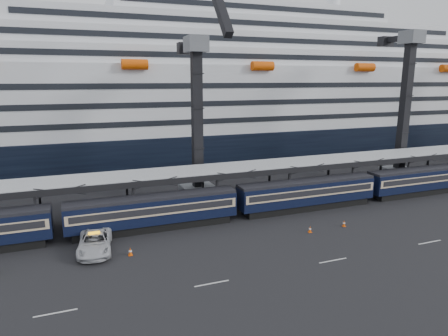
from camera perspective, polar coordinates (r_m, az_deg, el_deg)
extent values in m
plane|color=black|center=(51.19, 25.50, -7.59)|extent=(260.00, 260.00, 0.00)
cube|color=beige|center=(33.10, -22.93, -18.54)|extent=(3.00, 0.15, 0.02)
cube|color=beige|center=(34.46, -1.76, -16.16)|extent=(3.00, 0.15, 0.02)
cube|color=beige|center=(39.60, 15.29, -12.63)|extent=(3.00, 0.15, 0.02)
cube|color=beige|center=(47.28, 27.31, -9.40)|extent=(3.00, 0.15, 0.02)
cube|color=black|center=(46.20, -9.93, -8.05)|extent=(17.48, 2.40, 0.90)
cube|color=black|center=(45.60, -10.01, -5.93)|extent=(19.00, 2.80, 2.70)
cube|color=#C9B28E|center=(45.51, -10.03, -5.57)|extent=(18.62, 2.92, 1.05)
cube|color=black|center=(45.49, -10.03, -5.51)|extent=(17.86, 2.98, 0.70)
cube|color=black|center=(45.15, -10.08, -4.12)|extent=(19.00, 2.50, 0.35)
cube|color=black|center=(53.36, 11.72, -5.28)|extent=(17.48, 2.40, 0.90)
cube|color=black|center=(52.85, 11.81, -3.42)|extent=(19.00, 2.80, 2.70)
cube|color=#C9B28E|center=(52.77, 11.83, -3.11)|extent=(18.62, 2.92, 1.05)
cube|color=black|center=(52.75, 11.83, -3.06)|extent=(17.86, 2.98, 0.70)
cube|color=black|center=(52.46, 11.88, -1.85)|extent=(19.00, 2.50, 0.35)
cube|color=black|center=(66.04, 26.55, -2.91)|extent=(17.48, 2.40, 0.90)
cube|color=black|center=(65.62, 26.70, -1.39)|extent=(19.00, 2.80, 2.70)
cube|color=#C9B28E|center=(65.56, 26.73, -1.14)|extent=(18.62, 2.92, 1.05)
cube|color=black|center=(65.55, 26.73, -1.10)|extent=(17.86, 2.98, 0.70)
cube|color=black|center=(65.31, 26.83, -0.12)|extent=(19.00, 2.50, 0.35)
cube|color=#95989C|center=(59.82, 16.36, 1.30)|extent=(130.00, 6.00, 0.25)
cube|color=black|center=(57.57, 18.13, 0.45)|extent=(130.00, 0.25, 0.70)
cube|color=black|center=(62.24, 14.68, 1.54)|extent=(130.00, 0.25, 0.70)
cube|color=black|center=(46.11, -25.20, -6.18)|extent=(0.25, 0.25, 5.40)
cube|color=black|center=(51.46, -24.80, -4.26)|extent=(0.25, 0.25, 5.40)
cube|color=black|center=(46.29, -12.76, -5.18)|extent=(0.25, 0.25, 5.40)
cube|color=black|center=(51.62, -13.67, -3.38)|extent=(0.25, 0.25, 5.40)
cube|color=black|center=(48.58, -0.99, -4.02)|extent=(0.25, 0.25, 5.40)
cube|color=black|center=(53.68, -3.04, -2.42)|extent=(0.25, 0.25, 5.40)
cube|color=black|center=(52.69, 9.30, -2.86)|extent=(0.25, 0.25, 5.40)
cube|color=black|center=(57.43, 6.50, -1.48)|extent=(0.25, 0.25, 5.40)
cube|color=black|center=(58.25, 17.84, -1.82)|extent=(0.25, 0.25, 5.40)
cube|color=black|center=(62.57, 14.67, -0.65)|extent=(0.25, 0.25, 5.40)
cube|color=black|center=(64.88, 24.77, -0.94)|extent=(0.25, 0.25, 5.40)
cube|color=black|center=(68.78, 21.48, 0.06)|extent=(0.25, 0.25, 5.40)
cube|color=black|center=(75.82, 27.09, 0.64)|extent=(0.25, 0.25, 5.40)
cube|color=black|center=(87.34, 3.56, 3.95)|extent=(200.00, 28.00, 7.00)
cube|color=silver|center=(86.43, 3.65, 10.19)|extent=(190.00, 26.88, 12.00)
cube|color=silver|center=(86.45, 3.72, 15.16)|extent=(160.00, 24.64, 3.00)
cube|color=black|center=(75.38, 7.78, 15.46)|extent=(153.60, 0.12, 0.90)
cube|color=silver|center=(86.64, 3.75, 17.14)|extent=(124.00, 21.84, 3.00)
cube|color=black|center=(76.83, 7.32, 17.66)|extent=(119.04, 0.12, 0.90)
cube|color=silver|center=(86.93, 3.78, 19.11)|extent=(90.00, 19.04, 3.00)
cube|color=black|center=(78.38, 6.88, 19.77)|extent=(86.40, 0.12, 0.90)
cube|color=silver|center=(87.32, 3.81, 21.07)|extent=(56.00, 16.24, 3.00)
cube|color=black|center=(80.05, 6.44, 21.80)|extent=(53.76, 0.12, 0.90)
cylinder|color=silver|center=(97.70, 15.38, 21.54)|extent=(2.80, 2.80, 3.00)
cylinder|color=#DB4C06|center=(65.32, -12.64, 14.24)|extent=(4.00, 1.60, 1.60)
cylinder|color=#DB4C06|center=(71.99, 5.50, 14.30)|extent=(4.00, 1.60, 1.60)
cylinder|color=#DB4C06|center=(84.07, 19.46, 13.41)|extent=(4.00, 1.60, 1.60)
cylinder|color=#DB4C06|center=(99.60, 29.41, 12.29)|extent=(4.00, 1.60, 1.60)
cube|color=#51555A|center=(56.15, -3.71, -3.55)|extent=(4.50, 4.50, 2.00)
cube|color=black|center=(54.24, -3.86, 6.65)|extent=(1.30, 1.30, 18.00)
cube|color=#51555A|center=(54.13, -4.02, 17.24)|extent=(2.60, 3.20, 2.00)
cube|color=black|center=(56.54, -4.80, 17.03)|extent=(0.90, 5.04, 0.90)
cube|color=black|center=(58.94, -5.51, 16.64)|extent=(2.20, 1.60, 1.60)
cube|color=#51555A|center=(73.38, 23.64, -0.75)|extent=(4.50, 4.50, 2.00)
cube|color=black|center=(71.85, 24.42, 7.82)|extent=(1.30, 1.30, 20.00)
cube|color=#51555A|center=(71.99, 25.24, 16.56)|extent=(2.60, 3.20, 2.00)
cube|color=black|center=(73.99, 23.63, 16.56)|extent=(0.90, 5.60, 0.90)
cube|color=black|center=(76.02, 22.09, 16.40)|extent=(2.20, 1.60, 1.60)
imported|color=#B4B6BC|center=(41.72, -17.97, -10.09)|extent=(3.83, 7.00, 1.86)
cube|color=#DB4C06|center=(40.32, -13.21, -12.02)|extent=(0.41, 0.41, 0.04)
cone|color=#DB4C06|center=(40.15, -13.24, -11.48)|extent=(0.35, 0.35, 0.79)
cylinder|color=white|center=(40.15, -13.24, -11.48)|extent=(0.29, 0.29, 0.13)
cube|color=#DB4C06|center=(45.73, 12.17, -8.94)|extent=(0.38, 0.38, 0.04)
cone|color=#DB4C06|center=(45.59, 12.19, -8.50)|extent=(0.32, 0.32, 0.71)
cylinder|color=white|center=(45.59, 12.19, -8.50)|extent=(0.27, 0.27, 0.12)
cube|color=#DB4C06|center=(48.42, 16.74, -7.97)|extent=(0.37, 0.37, 0.04)
cone|color=#DB4C06|center=(48.29, 16.77, -7.56)|extent=(0.32, 0.32, 0.71)
cylinder|color=white|center=(48.29, 16.77, -7.56)|extent=(0.27, 0.27, 0.12)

